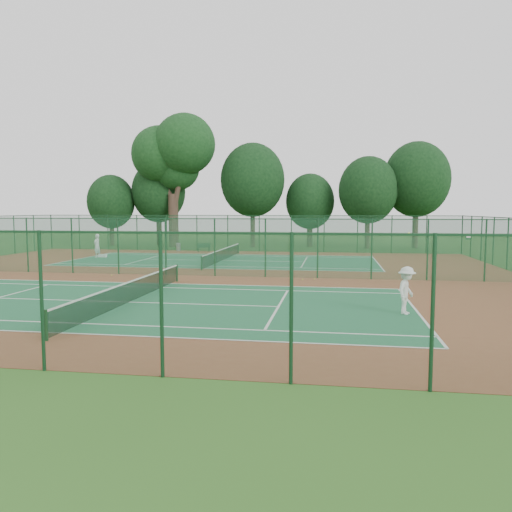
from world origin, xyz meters
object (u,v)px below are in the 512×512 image
(trash_bin, at_px, (178,247))
(kit_bag, at_px, (103,256))
(player_far, at_px, (97,246))
(player_near, at_px, (407,290))
(bench, at_px, (204,247))
(big_tree, at_px, (174,153))

(trash_bin, relative_size, kit_bag, 1.06)
(player_far, distance_m, kit_bag, 0.95)
(player_far, height_order, trash_bin, player_far)
(player_near, xyz_separation_m, bench, (-15.07, 26.71, -0.51))
(player_near, height_order, big_tree, big_tree)
(player_near, distance_m, player_far, 29.70)
(kit_bag, bearing_deg, trash_bin, 63.81)
(player_near, bearing_deg, player_far, 73.27)
(trash_bin, bearing_deg, big_tree, 110.88)
(trash_bin, bearing_deg, player_far, -121.77)
(bench, distance_m, big_tree, 12.22)
(big_tree, bearing_deg, player_far, -100.98)
(trash_bin, relative_size, bench, 0.58)
(player_far, bearing_deg, big_tree, 179.46)
(player_far, bearing_deg, kit_bag, 129.06)
(trash_bin, relative_size, big_tree, 0.06)
(trash_bin, height_order, bench, bench)
(bench, height_order, kit_bag, bench)
(bench, relative_size, big_tree, 0.10)
(player_near, bearing_deg, big_tree, 55.75)
(player_near, relative_size, player_far, 0.93)
(kit_bag, distance_m, big_tree, 16.34)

